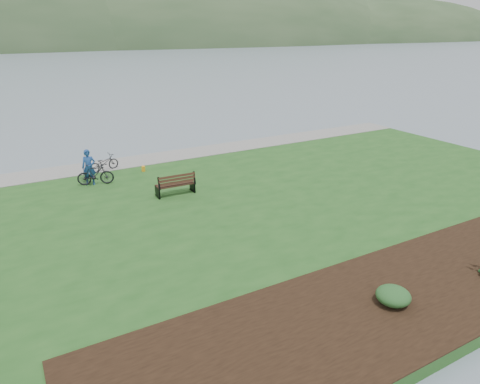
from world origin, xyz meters
name	(u,v)px	position (x,y,z in m)	size (l,w,h in m)	color
ground	(231,199)	(0.00, 0.00, 0.00)	(600.00, 600.00, 0.00)	slate
lawn	(253,210)	(0.00, -2.00, 0.20)	(34.00, 20.00, 0.40)	#204F1C
shoreline_path	(177,155)	(0.00, 6.90, 0.42)	(34.00, 2.20, 0.03)	gray
garden_bed	(460,270)	(3.00, -9.80, 0.42)	(24.00, 4.40, 0.04)	black
far_hillside	(71,48)	(20.00, 170.00, 0.00)	(580.00, 80.00, 38.00)	#304A2A
park_bench	(176,184)	(-2.42, 0.79, 0.94)	(1.77, 0.76, 1.08)	#311C13
person	(88,164)	(-5.55, 4.18, 1.43)	(0.75, 0.51, 2.06)	navy
bicycle_a	(104,163)	(-4.48, 5.99, 0.84)	(1.69, 0.59, 0.88)	black
bicycle_b	(95,175)	(-5.32, 4.02, 0.92)	(1.72, 0.50, 1.04)	black
pannier	(143,169)	(-2.66, 4.94, 0.54)	(0.16, 0.25, 0.27)	orange
shrub_0	(393,296)	(-0.24, -9.97, 0.68)	(0.95, 0.95, 0.48)	#1E4C21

